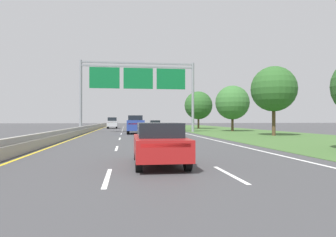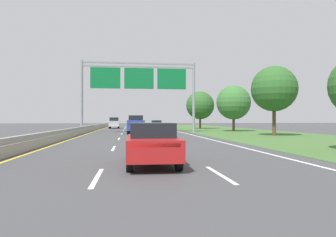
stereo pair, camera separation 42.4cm
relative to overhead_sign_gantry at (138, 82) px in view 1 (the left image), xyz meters
name	(u,v)px [view 1 (the left image)]	position (x,y,z in m)	size (l,w,h in m)	color
ground_plane	(138,135)	(-0.30, -6.15, -6.66)	(220.00, 220.00, 0.00)	#3D3D3F
lane_striping	(138,135)	(-0.30, -6.61, -6.65)	(11.96, 106.00, 0.01)	white
grass_verge_right	(257,134)	(13.65, -6.15, -6.65)	(14.00, 110.00, 0.02)	#3D602D
median_barrier_concrete	(76,132)	(-6.90, -6.15, -6.30)	(0.60, 110.00, 0.85)	#99968E
overhead_sign_gantry	(138,82)	(0.00, 0.00, 0.00)	(15.06, 0.42, 9.35)	gray
pickup_truck_blue	(135,125)	(-0.48, -3.28, -5.58)	(2.09, 5.43, 2.20)	navy
car_red_centre_lane_sedan	(159,143)	(-0.38, -28.37, -5.84)	(1.88, 4.42, 1.57)	maroon
car_darkgreen_right_lane_sedan	(155,125)	(3.16, 10.09, -5.84)	(1.90, 4.43, 1.57)	#193D23
car_silver_left_lane_suv	(112,123)	(-4.18, 19.21, -5.56)	(1.96, 4.72, 2.11)	#B2B5BA
roadside_tree_mid	(274,89)	(13.72, -10.00, -1.77)	(4.73, 4.73, 7.27)	#4C3823
roadside_tree_far	(232,103)	(13.61, 2.00, -2.51)	(4.90, 4.90, 6.60)	#4C3823
roadside_tree_distant	(198,105)	(11.72, 14.77, -2.33)	(5.18, 5.18, 6.92)	#4C3823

